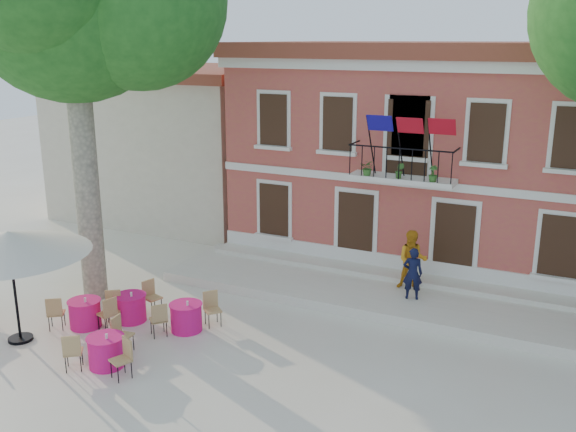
{
  "coord_description": "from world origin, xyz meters",
  "views": [
    {
      "loc": [
        7.25,
        -13.08,
        7.63
      ],
      "look_at": [
        -0.86,
        3.5,
        2.5
      ],
      "focal_mm": 40.0,
      "sensor_mm": 36.0,
      "label": 1
    }
  ],
  "objects_px": {
    "patio_umbrella": "(9,243)",
    "pedestrian_orange": "(412,260)",
    "cafe_table_0": "(131,307)",
    "cafe_table_1": "(85,312)",
    "cafe_table_4": "(106,350)",
    "pedestrian_navy": "(413,273)",
    "cafe_table_3": "(186,316)"
  },
  "relations": [
    {
      "from": "patio_umbrella",
      "to": "pedestrian_orange",
      "type": "height_order",
      "value": "patio_umbrella"
    },
    {
      "from": "pedestrian_navy",
      "to": "patio_umbrella",
      "type": "bearing_deg",
      "value": 21.7
    },
    {
      "from": "pedestrian_navy",
      "to": "cafe_table_3",
      "type": "bearing_deg",
      "value": 23.9
    },
    {
      "from": "cafe_table_1",
      "to": "cafe_table_4",
      "type": "xyz_separation_m",
      "value": [
        2.02,
        -1.45,
        0.01
      ]
    },
    {
      "from": "pedestrian_navy",
      "to": "pedestrian_orange",
      "type": "relative_size",
      "value": 0.85
    },
    {
      "from": "cafe_table_1",
      "to": "cafe_table_3",
      "type": "height_order",
      "value": "same"
    },
    {
      "from": "cafe_table_1",
      "to": "cafe_table_4",
      "type": "distance_m",
      "value": 2.49
    },
    {
      "from": "cafe_table_0",
      "to": "cafe_table_1",
      "type": "distance_m",
      "value": 1.22
    },
    {
      "from": "pedestrian_orange",
      "to": "cafe_table_3",
      "type": "distance_m",
      "value": 6.9
    },
    {
      "from": "pedestrian_navy",
      "to": "cafe_table_0",
      "type": "distance_m",
      "value": 8.06
    },
    {
      "from": "pedestrian_orange",
      "to": "cafe_table_3",
      "type": "bearing_deg",
      "value": -148.11
    },
    {
      "from": "patio_umbrella",
      "to": "cafe_table_1",
      "type": "relative_size",
      "value": 2.21
    },
    {
      "from": "cafe_table_0",
      "to": "cafe_table_1",
      "type": "height_order",
      "value": "same"
    },
    {
      "from": "cafe_table_4",
      "to": "pedestrian_orange",
      "type": "bearing_deg",
      "value": 53.58
    },
    {
      "from": "patio_umbrella",
      "to": "pedestrian_navy",
      "type": "distance_m",
      "value": 10.93
    },
    {
      "from": "cafe_table_0",
      "to": "cafe_table_3",
      "type": "relative_size",
      "value": 1.12
    },
    {
      "from": "cafe_table_0",
      "to": "cafe_table_4",
      "type": "height_order",
      "value": "same"
    },
    {
      "from": "cafe_table_0",
      "to": "pedestrian_navy",
      "type": "bearing_deg",
      "value": 32.35
    },
    {
      "from": "cafe_table_3",
      "to": "cafe_table_0",
      "type": "bearing_deg",
      "value": -174.53
    },
    {
      "from": "cafe_table_0",
      "to": "cafe_table_4",
      "type": "relative_size",
      "value": 1.06
    },
    {
      "from": "pedestrian_navy",
      "to": "cafe_table_0",
      "type": "relative_size",
      "value": 0.79
    },
    {
      "from": "pedestrian_orange",
      "to": "patio_umbrella",
      "type": "bearing_deg",
      "value": -152.53
    },
    {
      "from": "patio_umbrella",
      "to": "pedestrian_navy",
      "type": "height_order",
      "value": "patio_umbrella"
    },
    {
      "from": "patio_umbrella",
      "to": "cafe_table_0",
      "type": "height_order",
      "value": "patio_umbrella"
    },
    {
      "from": "cafe_table_1",
      "to": "cafe_table_4",
      "type": "relative_size",
      "value": 0.98
    },
    {
      "from": "pedestrian_orange",
      "to": "cafe_table_4",
      "type": "xyz_separation_m",
      "value": [
        -5.42,
        -7.34,
        -0.78
      ]
    },
    {
      "from": "patio_umbrella",
      "to": "pedestrian_navy",
      "type": "xyz_separation_m",
      "value": [
        8.62,
        6.53,
        -1.6
      ]
    },
    {
      "from": "pedestrian_navy",
      "to": "cafe_table_3",
      "type": "xyz_separation_m",
      "value": [
        -5.04,
        -4.13,
        -0.66
      ]
    },
    {
      "from": "pedestrian_orange",
      "to": "cafe_table_0",
      "type": "xyz_separation_m",
      "value": [
        -6.57,
        -5.04,
        -0.79
      ]
    },
    {
      "from": "cafe_table_0",
      "to": "cafe_table_3",
      "type": "bearing_deg",
      "value": 5.47
    },
    {
      "from": "pedestrian_navy",
      "to": "cafe_table_4",
      "type": "relative_size",
      "value": 0.84
    },
    {
      "from": "pedestrian_navy",
      "to": "cafe_table_4",
      "type": "bearing_deg",
      "value": 34.09
    }
  ]
}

